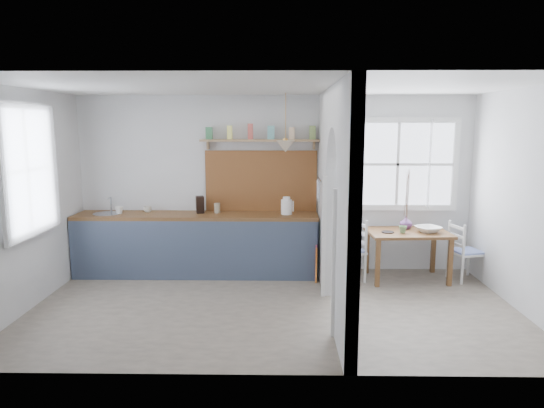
{
  "coord_description": "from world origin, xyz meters",
  "views": [
    {
      "loc": [
        0.07,
        -5.56,
        2.18
      ],
      "look_at": [
        -0.02,
        0.23,
        1.22
      ],
      "focal_mm": 32.0,
      "sensor_mm": 36.0,
      "label": 1
    }
  ],
  "objects_px": {
    "vase": "(406,223)",
    "chair_left": "(348,250)",
    "dining_table": "(407,255)",
    "kettle": "(286,206)",
    "chair_right": "(466,251)"
  },
  "relations": [
    {
      "from": "vase",
      "to": "chair_left",
      "type": "bearing_deg",
      "value": -165.4
    },
    {
      "from": "dining_table",
      "to": "chair_left",
      "type": "relative_size",
      "value": 1.26
    },
    {
      "from": "chair_left",
      "to": "vase",
      "type": "xyz_separation_m",
      "value": [
        0.85,
        0.22,
        0.35
      ]
    },
    {
      "from": "chair_left",
      "to": "vase",
      "type": "distance_m",
      "value": 0.95
    },
    {
      "from": "dining_table",
      "to": "kettle",
      "type": "distance_m",
      "value": 1.85
    },
    {
      "from": "chair_left",
      "to": "chair_right",
      "type": "relative_size",
      "value": 1.06
    },
    {
      "from": "chair_right",
      "to": "vase",
      "type": "xyz_separation_m",
      "value": [
        -0.82,
        0.19,
        0.37
      ]
    },
    {
      "from": "chair_right",
      "to": "vase",
      "type": "relative_size",
      "value": 4.53
    },
    {
      "from": "chair_right",
      "to": "vase",
      "type": "height_order",
      "value": "vase"
    },
    {
      "from": "kettle",
      "to": "vase",
      "type": "relative_size",
      "value": 1.37
    },
    {
      "from": "dining_table",
      "to": "chair_left",
      "type": "xyz_separation_m",
      "value": [
        -0.84,
        -0.05,
        0.09
      ]
    },
    {
      "from": "chair_left",
      "to": "chair_right",
      "type": "height_order",
      "value": "chair_left"
    },
    {
      "from": "dining_table",
      "to": "chair_right",
      "type": "xyz_separation_m",
      "value": [
        0.83,
        -0.02,
        0.07
      ]
    },
    {
      "from": "chair_right",
      "to": "kettle",
      "type": "height_order",
      "value": "kettle"
    },
    {
      "from": "chair_left",
      "to": "chair_right",
      "type": "bearing_deg",
      "value": 74.56
    }
  ]
}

